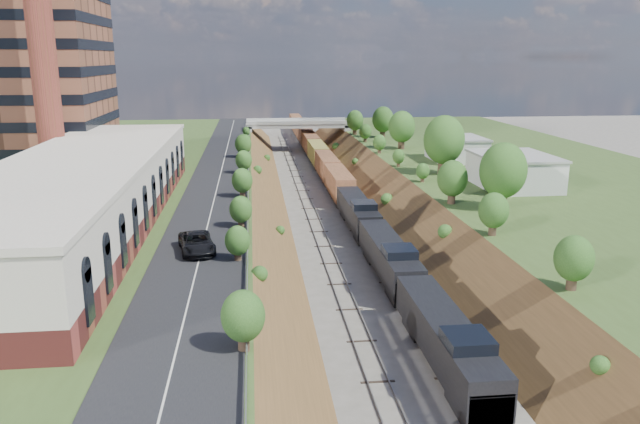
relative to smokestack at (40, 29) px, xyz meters
The scene contains 17 objects.
platform_left 23.05m from the smokestack, 53.13° to the left, with size 44.00×180.00×5.00m, color #3A5221.
platform_right 72.69m from the smokestack, ahead, with size 44.00×180.00×5.00m, color #3A5221.
embankment_left 35.58m from the smokestack, ahead, with size 7.07×180.00×7.07m, color brown.
embankment_right 53.39m from the smokestack, ahead, with size 7.07×180.00×7.07m, color brown.
rail_left_track 41.86m from the smokestack, ahead, with size 1.58×180.00×0.18m, color gray.
rail_right_track 46.11m from the smokestack, ahead, with size 1.58×180.00×0.18m, color gray.
road 28.88m from the smokestack, 11.04° to the left, with size 8.00×180.00×0.10m, color black.
guardrail 31.59m from the smokestack, ahead, with size 0.10×171.00×0.70m.
commercial_building 25.69m from the smokestack, 66.04° to the right, with size 14.30×62.30×7.00m.
smokestack is the anchor object (origin of this frame).
overpass 77.82m from the smokestack, 61.39° to the left, with size 24.50×8.30×7.40m.
white_building_near 62.29m from the smokestack, ahead, with size 9.00×12.00×4.00m, color silver.
white_building_far 64.31m from the smokestack, 16.97° to the left, with size 8.00×10.00×3.60m, color silver.
tree_right_large 57.52m from the smokestack, 16.80° to the right, with size 5.25×5.25×7.61m.
tree_left_crest 46.95m from the smokestack, 56.09° to the right, with size 2.45×2.45×3.55m.
freight_train 57.27m from the smokestack, 42.91° to the left, with size 2.97×167.63×4.55m.
suv 39.95m from the smokestack, 54.95° to the right, with size 2.81×6.09×1.69m, color black.
Camera 1 is at (-10.78, -25.88, 21.74)m, focal length 35.00 mm.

